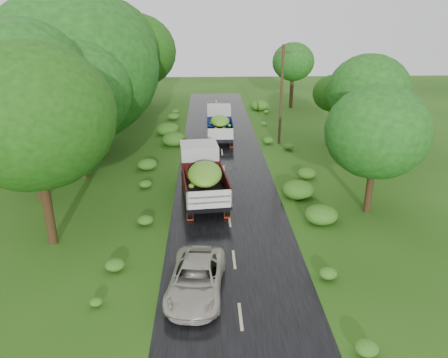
{
  "coord_description": "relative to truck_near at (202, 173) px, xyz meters",
  "views": [
    {
      "loc": [
        -1.16,
        -13.41,
        11.01
      ],
      "look_at": [
        -0.23,
        9.91,
        1.7
      ],
      "focal_mm": 35.0,
      "sensor_mm": 36.0,
      "label": 1
    }
  ],
  "objects": [
    {
      "name": "trees_left",
      "position": [
        -8.77,
        11.03,
        5.0
      ],
      "size": [
        6.58,
        35.02,
        9.27
      ],
      "color": "black",
      "rests_on": "ground"
    },
    {
      "name": "shrubs",
      "position": [
        1.48,
        2.85,
        -1.26
      ],
      "size": [
        11.9,
        44.0,
        0.7
      ],
      "color": "#295E16",
      "rests_on": "ground"
    },
    {
      "name": "road",
      "position": [
        1.48,
        -6.15,
        -1.6
      ],
      "size": [
        6.5,
        80.0,
        0.02
      ],
      "primitive_type": "cube",
      "color": "black",
      "rests_on": "ground"
    },
    {
      "name": "utility_pole",
      "position": [
        6.44,
        11.0,
        2.59
      ],
      "size": [
        1.35,
        0.65,
        8.16
      ],
      "rotation": [
        0.0,
        0.0,
        0.4
      ],
      "color": "#382616",
      "rests_on": "ground"
    },
    {
      "name": "truck_far",
      "position": [
        1.41,
        12.72,
        -0.15
      ],
      "size": [
        2.22,
        6.14,
        2.58
      ],
      "rotation": [
        0.0,
        0.0,
        -0.01
      ],
      "color": "black",
      "rests_on": "ground"
    },
    {
      "name": "car",
      "position": [
        -0.21,
        -9.57,
        -0.94
      ],
      "size": [
        2.6,
        4.84,
        1.29
      ],
      "primitive_type": "imported",
      "rotation": [
        0.0,
        0.0,
        -0.1
      ],
      "color": "#B6B1A2",
      "rests_on": "road"
    },
    {
      "name": "road_lines",
      "position": [
        1.48,
        -5.15,
        -1.59
      ],
      "size": [
        0.12,
        69.6,
        0.0
      ],
      "color": "#BFB78C",
      "rests_on": "road"
    },
    {
      "name": "ground",
      "position": [
        1.48,
        -11.15,
        -1.61
      ],
      "size": [
        120.0,
        120.0,
        0.0
      ],
      "primitive_type": "plane",
      "color": "#1C430E",
      "rests_on": "ground"
    },
    {
      "name": "truck_near",
      "position": [
        0.0,
        0.0,
        0.0
      ],
      "size": [
        3.1,
        6.99,
        2.84
      ],
      "rotation": [
        0.0,
        0.0,
        0.11
      ],
      "color": "black",
      "rests_on": "ground"
    },
    {
      "name": "trees_right",
      "position": [
        10.31,
        8.24,
        3.36
      ],
      "size": [
        5.25,
        30.55,
        7.08
      ],
      "color": "black",
      "rests_on": "ground"
    }
  ]
}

